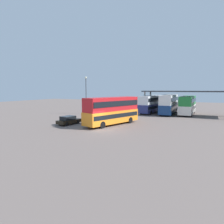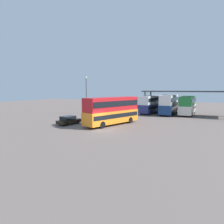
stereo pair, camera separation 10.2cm
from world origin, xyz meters
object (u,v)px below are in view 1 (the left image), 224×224
Objects in this scene: double_decker_main at (112,110)px; double_decker_mid_row at (169,104)px; double_decker_far_right at (188,104)px; lamppost_tall at (86,91)px; parked_hatchback at (69,120)px; double_decker_near_canopy at (151,103)px.

double_decker_mid_row is (5.65, 17.81, -0.00)m from double_decker_main.
double_decker_mid_row is at bearing 104.43° from double_decker_far_right.
lamppost_tall is (-16.65, -7.96, 2.83)m from double_decker_mid_row.
double_decker_mid_row is at bearing -22.03° from parked_hatchback.
double_decker_mid_row is at bearing -95.64° from double_decker_near_canopy.
double_decker_mid_row is 1.03× the size of double_decker_far_right.
double_decker_main is 1.24× the size of lamppost_tall.
lamppost_tall reaches higher than double_decker_mid_row.
double_decker_main reaches higher than double_decker_mid_row.
double_decker_mid_row is 18.67m from lamppost_tall.
double_decker_mid_row is 1.30× the size of lamppost_tall.
double_decker_mid_row is 3.96m from double_decker_far_right.
double_decker_near_canopy is 1.36× the size of lamppost_tall.
double_decker_near_canopy is at bearing 91.95° from double_decker_far_right.
double_decker_far_right is at bearing -8.11° from double_decker_main.
lamppost_tall reaches higher than double_decker_far_right.
double_decker_near_canopy is 4.24m from double_decker_mid_row.
lamppost_tall reaches higher than parked_hatchback.
double_decker_far_right is 1.26× the size of lamppost_tall.
lamppost_tall is (-4.73, 12.56, 4.50)m from parked_hatchback.
double_decker_near_canopy is (1.49, 18.66, -0.12)m from double_decker_main.
double_decker_main is 2.49× the size of parked_hatchback.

